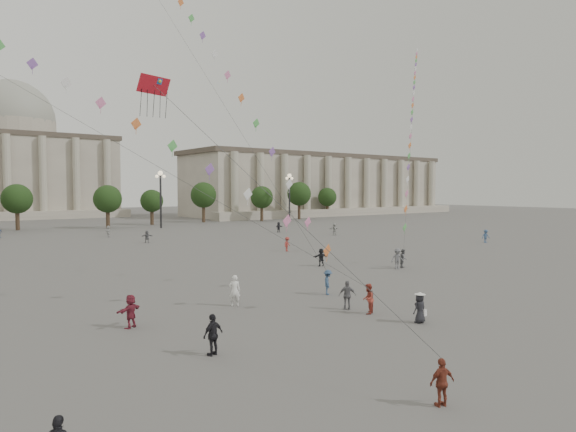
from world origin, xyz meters
TOP-DOWN VIEW (x-y plane):
  - ground at (0.00, 0.00)m, footprint 360.00×360.00m
  - hall_east at (75.00, 93.89)m, footprint 84.00×26.22m
  - hall_central at (0.00, 129.22)m, footprint 48.30×34.30m
  - tree_row at (0.00, 78.00)m, footprint 137.12×5.12m
  - lamp_post_mid_east at (15.00, 70.00)m, footprint 2.00×0.90m
  - lamp_post_far_east at (45.00, 70.00)m, footprint 2.00×0.90m
  - person_crowd_3 at (7.97, 16.11)m, footprint 1.62×0.81m
  - person_crowd_4 at (1.34, 57.63)m, footprint 1.21×1.67m
  - person_crowd_6 at (12.36, 10.63)m, footprint 1.40×1.13m
  - person_crowd_7 at (30.80, 39.56)m, footprint 1.79×0.59m
  - person_crowd_8 at (12.33, 27.24)m, footprint 1.25×1.01m
  - person_crowd_9 at (26.95, 49.13)m, footprint 1.70×0.91m
  - person_crowd_12 at (2.97, 46.43)m, footprint 1.58×1.11m
  - person_crowd_13 at (-7.06, 6.81)m, footprint 0.84×0.75m
  - person_crowd_14 at (39.51, 18.77)m, footprint 1.32×1.04m
  - tourist_0 at (-9.15, -10.00)m, footprint 1.02×0.62m
  - tourist_2 at (-13.99, 5.75)m, footprint 1.68×1.21m
  - tourist_3 at (-2.14, 1.91)m, footprint 1.06×0.98m
  - tourist_4 at (-12.70, -0.77)m, footprint 1.15×0.69m
  - kite_flyer_0 at (-1.90, 0.43)m, footprint 1.08×1.01m
  - kite_flyer_1 at (-0.17, 5.91)m, footprint 1.20×1.26m
  - kite_flyer_2 at (13.47, 10.87)m, footprint 1.05×0.98m
  - hat_person at (-1.14, -2.69)m, footprint 0.80×0.60m
  - dragon_kite at (-11.06, 9.07)m, footprint 2.25×10.24m
  - kite_train_east at (33.90, 26.84)m, footprint 38.47×29.72m

SIDE VIEW (x-z plane):
  - ground at x=0.00m, z-range 0.00..0.00m
  - tourist_0 at x=-9.15m, z-range 0.00..1.62m
  - person_crowd_12 at x=2.97m, z-range 0.00..1.64m
  - person_crowd_3 at x=7.97m, z-range 0.00..1.67m
  - person_crowd_8 at x=12.33m, z-range 0.00..1.69m
  - hat_person at x=-1.14m, z-range 0.01..1.70m
  - kite_flyer_1 at x=-0.17m, z-range 0.00..1.71m
  - kite_flyer_2 at x=13.47m, z-range 0.00..1.72m
  - tourist_3 at x=-2.14m, z-range 0.00..1.74m
  - person_crowd_9 at x=26.95m, z-range 0.00..1.75m
  - person_crowd_4 at x=1.34m, z-range 0.00..1.75m
  - tourist_2 at x=-13.99m, z-range 0.00..1.75m
  - kite_flyer_0 at x=-1.90m, z-range 0.00..1.76m
  - person_crowd_14 at x=39.51m, z-range 0.00..1.78m
  - tourist_4 at x=-12.70m, z-range 0.00..1.83m
  - person_crowd_6 at x=12.36m, z-range 0.00..1.89m
  - person_crowd_7 at x=30.80m, z-range 0.00..1.93m
  - person_crowd_13 at x=-7.06m, z-range 0.00..1.93m
  - tree_row at x=0.00m, z-range 1.39..9.39m
  - lamp_post_mid_east at x=15.00m, z-range 2.03..12.68m
  - lamp_post_far_east at x=45.00m, z-range 2.03..12.68m
  - hall_east at x=75.00m, z-range -0.17..17.03m
  - dragon_kite at x=-11.06m, z-range 1.27..24.01m
  - hall_central at x=0.00m, z-range -3.52..31.98m
  - kite_train_east at x=33.90m, z-range -10.60..48.24m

